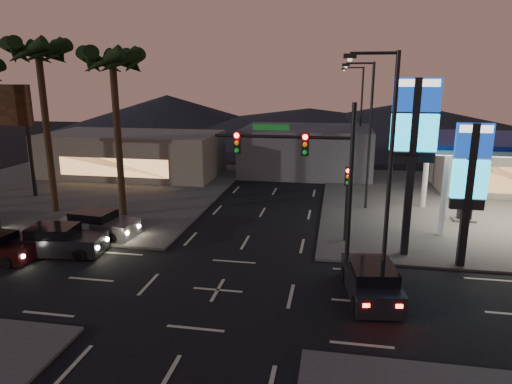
% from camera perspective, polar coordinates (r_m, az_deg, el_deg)
% --- Properties ---
extents(ground, '(140.00, 140.00, 0.00)m').
position_cam_1_polar(ground, '(20.39, -4.81, -12.11)').
color(ground, black).
rests_on(ground, ground).
extents(corner_lot_ne, '(24.00, 24.00, 0.12)m').
position_cam_1_polar(corner_lot_ne, '(36.55, 27.56, -1.67)').
color(corner_lot_ne, '#47443F').
rests_on(corner_lot_ne, ground).
extents(corner_lot_nw, '(24.00, 24.00, 0.12)m').
position_cam_1_polar(corner_lot_nw, '(40.58, -21.08, 0.45)').
color(corner_lot_nw, '#47443F').
rests_on(corner_lot_nw, ground).
extents(convenience_store, '(10.00, 6.00, 4.00)m').
position_cam_1_polar(convenience_store, '(41.41, 28.53, 2.67)').
color(convenience_store, '#726B5B').
rests_on(convenience_store, ground).
extents(pylon_sign_tall, '(2.20, 0.35, 9.00)m').
position_cam_1_polar(pylon_sign_tall, '(23.57, 19.13, 7.01)').
color(pylon_sign_tall, black).
rests_on(pylon_sign_tall, ground).
extents(pylon_sign_short, '(1.60, 0.35, 7.00)m').
position_cam_1_polar(pylon_sign_short, '(23.38, 25.21, 2.07)').
color(pylon_sign_short, black).
rests_on(pylon_sign_short, ground).
extents(traffic_signal_mast, '(6.10, 0.39, 8.00)m').
position_cam_1_polar(traffic_signal_mast, '(20.02, 6.83, 3.17)').
color(traffic_signal_mast, black).
rests_on(traffic_signal_mast, ground).
extents(pedestal_signal, '(0.32, 0.39, 4.30)m').
position_cam_1_polar(pedestal_signal, '(25.37, 11.31, -0.01)').
color(pedestal_signal, black).
rests_on(pedestal_signal, ground).
extents(streetlight_near, '(2.14, 0.25, 10.00)m').
position_cam_1_polar(streetlight_near, '(19.02, 15.87, 3.65)').
color(streetlight_near, black).
rests_on(streetlight_near, ground).
extents(streetlight_mid, '(2.14, 0.25, 10.00)m').
position_cam_1_polar(streetlight_mid, '(31.87, 13.72, 7.82)').
color(streetlight_mid, black).
rests_on(streetlight_mid, ground).
extents(streetlight_far, '(2.14, 0.25, 10.00)m').
position_cam_1_polar(streetlight_far, '(45.80, 12.75, 9.68)').
color(streetlight_far, black).
rests_on(streetlight_far, ground).
extents(palm_a, '(4.41, 4.41, 10.86)m').
position_cam_1_polar(palm_a, '(30.48, -17.44, 14.31)').
color(palm_a, black).
rests_on(palm_a, ground).
extents(palm_b, '(4.41, 4.41, 11.46)m').
position_cam_1_polar(palm_b, '(33.07, -25.48, 14.50)').
color(palm_b, black).
rests_on(palm_b, ground).
extents(building_far_west, '(16.00, 8.00, 4.00)m').
position_cam_1_polar(building_far_west, '(44.45, -15.13, 4.58)').
color(building_far_west, '#726B5B').
rests_on(building_far_west, ground).
extents(building_far_mid, '(12.00, 9.00, 4.40)m').
position_cam_1_polar(building_far_mid, '(44.26, 6.37, 5.21)').
color(building_far_mid, '#4C4C51').
rests_on(building_far_mid, ground).
extents(hill_left, '(40.00, 40.00, 6.00)m').
position_cam_1_polar(hill_left, '(83.40, -11.00, 9.75)').
color(hill_left, black).
rests_on(hill_left, ground).
extents(hill_right, '(50.00, 50.00, 5.00)m').
position_cam_1_polar(hill_right, '(78.57, 17.76, 8.73)').
color(hill_right, black).
rests_on(hill_right, ground).
extents(hill_center, '(60.00, 60.00, 4.00)m').
position_cam_1_polar(hill_center, '(78.11, 6.64, 8.90)').
color(hill_center, black).
rests_on(hill_center, ground).
extents(car_lane_a_front, '(4.82, 2.37, 1.52)m').
position_cam_1_polar(car_lane_a_front, '(26.07, -23.45, -5.63)').
color(car_lane_a_front, black).
rests_on(car_lane_a_front, ground).
extents(car_lane_b_front, '(4.76, 2.36, 1.51)m').
position_cam_1_polar(car_lane_b_front, '(28.07, -19.17, -3.88)').
color(car_lane_b_front, '#57585A').
rests_on(car_lane_b_front, ground).
extents(suv_station, '(2.46, 4.70, 1.50)m').
position_cam_1_polar(suv_station, '(20.09, 14.19, -10.74)').
color(suv_station, black).
rests_on(suv_station, ground).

